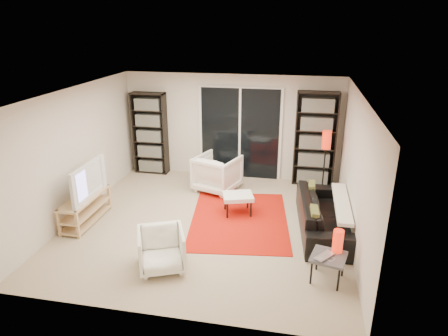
{
  "coord_description": "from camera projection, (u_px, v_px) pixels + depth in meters",
  "views": [
    {
      "loc": [
        1.56,
        -6.35,
        3.53
      ],
      "look_at": [
        0.25,
        0.3,
        1.0
      ],
      "focal_mm": 32.0,
      "sensor_mm": 36.0,
      "label": 1
    }
  ],
  "objects": [
    {
      "name": "sofa",
      "position": [
        324.0,
        214.0,
        7.02
      ],
      "size": [
        1.02,
        2.2,
        0.62
      ],
      "primitive_type": "imported",
      "rotation": [
        0.0,
        0.0,
        1.66
      ],
      "color": "black",
      "rests_on": "floor"
    },
    {
      "name": "floor_lamp",
      "position": [
        326.0,
        146.0,
        8.3
      ],
      "size": [
        0.21,
        0.21,
        1.38
      ],
      "color": "black",
      "rests_on": "floor"
    },
    {
      "name": "bookshelf_right",
      "position": [
        315.0,
        139.0,
        8.79
      ],
      "size": [
        0.9,
        0.3,
        2.1
      ],
      "color": "black",
      "rests_on": "ground"
    },
    {
      "name": "ottoman",
      "position": [
        238.0,
        197.0,
        7.62
      ],
      "size": [
        0.67,
        0.6,
        0.4
      ],
      "color": "white",
      "rests_on": "floor"
    },
    {
      "name": "laptop",
      "position": [
        327.0,
        258.0,
        5.56
      ],
      "size": [
        0.38,
        0.4,
        0.03
      ],
      "primitive_type": "imported",
      "rotation": [
        0.0,
        0.0,
        0.92
      ],
      "color": "silver",
      "rests_on": "side_table"
    },
    {
      "name": "armchair_front",
      "position": [
        161.0,
        250.0,
        5.94
      ],
      "size": [
        0.88,
        0.89,
        0.62
      ],
      "primitive_type": "imported",
      "rotation": [
        0.0,
        0.0,
        0.41
      ],
      "color": "white",
      "rests_on": "floor"
    },
    {
      "name": "ceiling",
      "position": [
        205.0,
        93.0,
        6.52
      ],
      "size": [
        5.0,
        5.0,
        0.02
      ],
      "primitive_type": "cube",
      "color": "white",
      "rests_on": "wall_back"
    },
    {
      "name": "table_lamp",
      "position": [
        338.0,
        241.0,
        5.68
      ],
      "size": [
        0.15,
        0.15,
        0.34
      ],
      "primitive_type": "cylinder",
      "color": "red",
      "rests_on": "side_table"
    },
    {
      "name": "wall_back",
      "position": [
        232.0,
        127.0,
        9.23
      ],
      "size": [
        5.0,
        0.02,
        2.4
      ],
      "primitive_type": "cube",
      "color": "beige",
      "rests_on": "ground"
    },
    {
      "name": "side_table",
      "position": [
        328.0,
        259.0,
        5.64
      ],
      "size": [
        0.57,
        0.57,
        0.4
      ],
      "color": "#48484D",
      "rests_on": "floor"
    },
    {
      "name": "rug",
      "position": [
        239.0,
        220.0,
        7.48
      ],
      "size": [
        2.07,
        2.61,
        0.01
      ],
      "primitive_type": "cube",
      "rotation": [
        0.0,
        0.0,
        0.13
      ],
      "color": "red",
      "rests_on": "floor"
    },
    {
      "name": "tv_stand",
      "position": [
        86.0,
        208.0,
        7.35
      ],
      "size": [
        0.4,
        1.26,
        0.5
      ],
      "color": "tan",
      "rests_on": "floor"
    },
    {
      "name": "wall_left",
      "position": [
        75.0,
        153.0,
        7.39
      ],
      "size": [
        0.02,
        5.0,
        2.4
      ],
      "primitive_type": "cube",
      "color": "beige",
      "rests_on": "ground"
    },
    {
      "name": "wall_front",
      "position": [
        157.0,
        233.0,
        4.64
      ],
      "size": [
        5.0,
        0.02,
        2.4
      ],
      "primitive_type": "cube",
      "color": "beige",
      "rests_on": "ground"
    },
    {
      "name": "floor",
      "position": [
        208.0,
        223.0,
        7.36
      ],
      "size": [
        5.0,
        5.0,
        0.0
      ],
      "primitive_type": "plane",
      "color": "tan",
      "rests_on": "ground"
    },
    {
      "name": "wall_right",
      "position": [
        356.0,
        172.0,
        6.48
      ],
      "size": [
        0.02,
        5.0,
        2.4
      ],
      "primitive_type": "cube",
      "color": "beige",
      "rests_on": "ground"
    },
    {
      "name": "sliding_door",
      "position": [
        240.0,
        134.0,
        9.22
      ],
      "size": [
        1.92,
        0.08,
        2.16
      ],
      "color": "white",
      "rests_on": "ground"
    },
    {
      "name": "bookshelf_left",
      "position": [
        150.0,
        134.0,
        9.51
      ],
      "size": [
        0.8,
        0.3,
        1.95
      ],
      "color": "black",
      "rests_on": "ground"
    },
    {
      "name": "tv",
      "position": [
        83.0,
        180.0,
        7.15
      ],
      "size": [
        0.16,
        1.13,
        0.65
      ],
      "primitive_type": "imported",
      "rotation": [
        0.0,
        0.0,
        1.56
      ],
      "color": "black",
      "rests_on": "tv_stand"
    },
    {
      "name": "armchair_back",
      "position": [
        217.0,
        173.0,
        8.67
      ],
      "size": [
        1.08,
        1.1,
        0.79
      ],
      "primitive_type": "imported",
      "rotation": [
        0.0,
        0.0,
        2.81
      ],
      "color": "white",
      "rests_on": "floor"
    }
  ]
}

